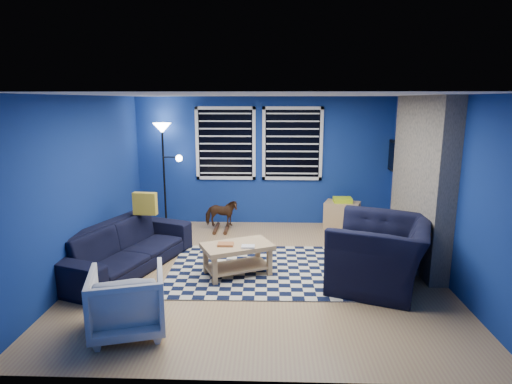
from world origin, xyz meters
TOP-DOWN VIEW (x-y plane):
  - floor at (0.00, 0.00)m, footprint 5.00×5.00m
  - ceiling at (0.00, 0.00)m, footprint 5.00×5.00m
  - wall_back at (0.00, 2.50)m, footprint 5.00×0.00m
  - wall_left at (-2.50, 0.00)m, footprint 0.00×5.00m
  - wall_right at (2.50, 0.00)m, footprint 0.00×5.00m
  - fireplace at (2.36, 0.50)m, footprint 0.65×2.00m
  - window_left at (-0.75, 2.46)m, footprint 1.17×0.06m
  - window_right at (0.55, 2.46)m, footprint 1.17×0.06m
  - tv at (2.45, 2.00)m, footprint 0.07×1.00m
  - rug at (-0.07, 0.02)m, footprint 2.52×2.03m
  - sofa at (-1.98, 0.00)m, footprint 2.47×1.62m
  - armchair_big at (1.59, -0.43)m, footprint 1.71×1.61m
  - armchair_bent at (-1.38, -1.71)m, footprint 0.93×0.95m
  - rocking_horse at (-0.80, 1.95)m, footprint 0.30×0.63m
  - coffee_table at (-0.33, -0.16)m, footprint 1.10×0.90m
  - cabinet at (1.50, 2.11)m, footprint 0.74×0.61m
  - floor_lamp at (-1.91, 2.25)m, footprint 0.55×0.34m
  - throw_pillow at (-1.83, 0.58)m, footprint 0.38×0.15m

SIDE VIEW (x-z plane):
  - floor at x=0.00m, z-range 0.00..0.00m
  - rug at x=-0.07m, z-range 0.00..0.02m
  - cabinet at x=1.50m, z-range -0.03..0.58m
  - coffee_table at x=-0.33m, z-range 0.09..0.57m
  - rocking_horse at x=-0.80m, z-range 0.07..0.59m
  - sofa at x=-1.98m, z-range 0.00..0.67m
  - armchair_bent at x=-1.38m, z-range 0.00..0.71m
  - armchair_big at x=1.59m, z-range 0.00..0.89m
  - throw_pillow at x=-1.83m, z-range 0.67..1.02m
  - fireplace at x=2.36m, z-range -0.05..2.45m
  - wall_back at x=0.00m, z-range -1.25..3.75m
  - wall_left at x=-2.50m, z-range -1.25..3.75m
  - wall_right at x=2.50m, z-range -1.25..3.75m
  - tv at x=2.45m, z-range 1.11..1.69m
  - window_left at x=-0.75m, z-range 0.89..2.31m
  - window_right at x=0.55m, z-range 0.89..2.31m
  - floor_lamp at x=-1.91m, z-range 0.64..2.64m
  - ceiling at x=0.00m, z-range 2.50..2.50m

